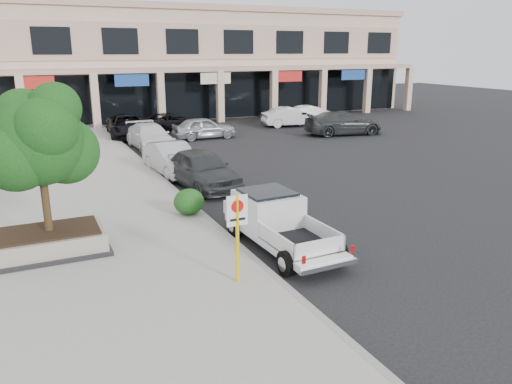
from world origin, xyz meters
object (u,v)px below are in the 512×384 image
Objects in this scene: curb_car_a at (202,169)px; lot_car_a at (204,128)px; planter at (51,241)px; lot_car_e at (285,114)px; curb_car_d at (128,126)px; lot_car_b at (291,117)px; lot_car_f at (312,115)px; lot_car_d at (170,122)px; curb_car_c at (150,137)px; lot_car_c at (343,123)px; pickup_truck at (282,224)px; planter_tree at (43,140)px; curb_car_b at (172,159)px; no_parking_sign at (237,227)px.

lot_car_a is at bearing 64.17° from curb_car_a.
lot_car_e is at bearing 48.29° from planter.
lot_car_b is at bearing 3.02° from curb_car_d.
lot_car_e is at bearing -62.68° from lot_car_a.
planter is at bearing 140.61° from lot_car_f.
lot_car_d is 1.26× the size of lot_car_e.
lot_car_e is (12.86, 6.59, -0.07)m from curb_car_c.
planter is 25.02m from lot_car_c.
curb_car_a is 1.07× the size of lot_car_b.
planter_tree is at bearing 156.43° from pickup_truck.
lot_car_f is at bearing 33.42° from curb_car_b.
planter_tree is 0.82× the size of curb_car_a.
curb_car_d is (6.18, 20.12, 0.29)m from planter.
pickup_truck is (6.38, -2.34, 0.33)m from planter.
lot_car_a is 0.95× the size of lot_car_b.
lot_car_c reaches higher than lot_car_f.
planter_tree is 0.78× the size of pickup_truck.
lot_car_b is at bearing -123.98° from lot_car_d.
lot_car_b is at bearing 154.60° from lot_car_e.
lot_car_d is (3.34, 1.13, -0.08)m from curb_car_d.
lot_car_f is at bearing 55.07° from pickup_truck.
curb_car_b is at bearing -97.45° from curb_car_c.
planter is 0.80× the size of planter_tree.
planter_tree is 24.96m from lot_car_c.
curb_car_b is 10.07m from lot_car_a.
curb_car_c is 4.90m from curb_car_d.
curb_car_a reaches higher than lot_car_c.
lot_car_c is (9.52, -2.64, 0.08)m from lot_car_a.
planter is at bearing -102.37° from curb_car_d.
planter_tree is 21.03m from curb_car_d.
planter_tree is (0.13, 0.15, 2.94)m from planter.
curb_car_c is 15.35m from lot_car_f.
no_parking_sign is at bearing 148.21° from lot_car_c.
pickup_truck is 21.95m from lot_car_c.
planter_tree is 0.81× the size of lot_car_d.
lot_car_a is at bearing 107.16° from lot_car_e.
lot_car_f is (14.73, 22.59, -0.07)m from pickup_truck.
curb_car_d is (2.00, 24.22, -0.87)m from no_parking_sign.
no_parking_sign is at bearing 139.12° from lot_car_e.
curb_car_d is 1.21× the size of lot_car_b.
lot_car_a and lot_car_f have the same top height.
planter_tree is 0.71× the size of lot_car_c.
curb_car_a is 1.14× the size of lot_car_a.
planter_tree reaches higher than lot_car_c.
lot_car_b is at bearing 46.26° from planter.
lot_car_a is at bearing 58.21° from planter_tree.
lot_car_b is (14.71, 23.85, -0.88)m from no_parking_sign.
lot_car_c is 1.14× the size of lot_car_d.
pickup_truck is 27.47m from lot_car_e.
curb_car_a is at bearing 39.59° from planter.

